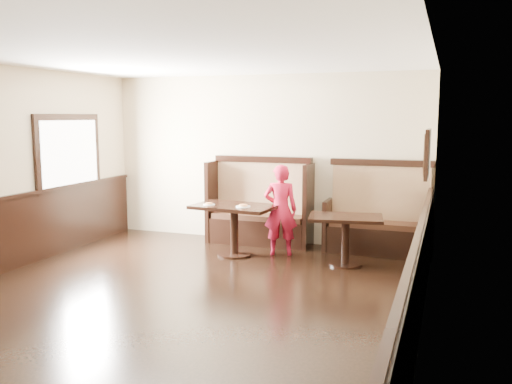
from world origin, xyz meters
The scene contains 9 objects.
ground centered at (0.00, 0.00, 0.00)m, with size 7.00×7.00×0.00m, color black.
room_shell centered at (-0.30, 0.28, 0.67)m, with size 7.00×7.00×7.00m.
booth_main centered at (0.00, 3.30, 0.53)m, with size 1.75×0.72×1.45m.
booth_neighbor centered at (1.95, 3.29, 0.48)m, with size 1.65×0.72×1.45m.
table_main centered at (-0.10, 2.38, 0.60)m, with size 1.29×0.89×0.78m.
table_neighbor centered at (1.60, 2.40, 0.53)m, with size 1.12×0.83×0.71m.
child centered at (0.55, 2.65, 0.70)m, with size 0.51×0.33×1.40m, color #B91332.
pizza_plate_left centered at (-0.47, 2.27, 0.79)m, with size 0.18×0.18×0.03m.
pizza_plate_right centered at (0.09, 2.25, 0.79)m, with size 0.22×0.22×0.04m.
Camera 1 is at (2.94, -5.13, 2.12)m, focal length 38.00 mm.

